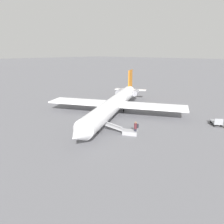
% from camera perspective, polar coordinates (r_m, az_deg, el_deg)
% --- Properties ---
extents(ground_plane, '(600.00, 600.00, 0.00)m').
position_cam_1_polar(ground_plane, '(34.68, 0.43, -1.00)').
color(ground_plane, slate).
extents(airplane_main, '(27.82, 21.96, 6.19)m').
position_cam_1_polar(airplane_main, '(35.03, 0.83, 2.30)').
color(airplane_main, white).
rests_on(airplane_main, ground).
extents(boarding_stairs, '(2.62, 4.06, 1.59)m').
position_cam_1_polar(boarding_stairs, '(27.10, 3.92, -5.04)').
color(boarding_stairs, '#99999E').
rests_on(boarding_stairs, ground).
extents(passenger, '(0.46, 0.57, 1.74)m').
position_cam_1_polar(passenger, '(26.62, 6.23, -4.02)').
color(passenger, '#23232D').
rests_on(passenger, ground).
extents(luggage_cart, '(2.45, 2.11, 1.22)m').
position_cam_1_polar(luggage_cart, '(33.43, 25.58, -2.39)').
color(luggage_cart, gray).
rests_on(luggage_cart, ground).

